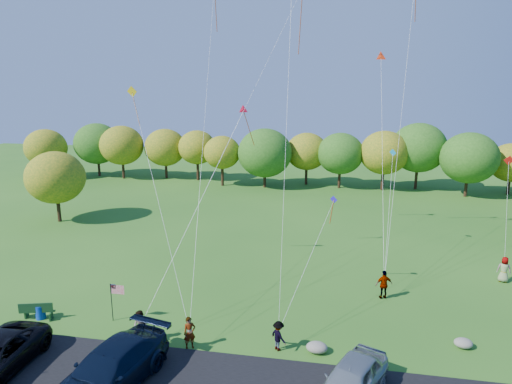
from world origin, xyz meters
TOP-DOWN VIEW (x-y plane):
  - ground at (0.00, 0.00)m, footprint 140.00×140.00m
  - treeline at (0.12, 36.17)m, footprint 75.09×27.56m
  - minivan_navy at (-4.68, -4.57)m, footprint 4.02×6.92m
  - minivan_silver at (5.78, -3.26)m, footprint 3.82×5.29m
  - flyer_a at (-2.28, -0.80)m, footprint 0.75×0.70m
  - flyer_b at (-4.94, -0.80)m, footprint 1.07×0.96m
  - flyer_c at (2.21, -0.12)m, footprint 1.14×1.11m
  - flyer_d at (7.98, 6.77)m, footprint 1.18×0.76m
  - flyer_e at (16.27, 10.84)m, footprint 1.00×0.79m
  - park_bench at (-11.86, 0.38)m, footprint 1.86×0.79m
  - trash_barrel at (-11.76, 0.53)m, footprint 0.55×0.55m
  - flag_assembly at (-7.29, 1.07)m, footprint 0.85×0.55m
  - boulder_near at (4.16, 0.01)m, footprint 1.09×0.85m
  - boulder_far at (11.57, 1.82)m, footprint 0.94×0.78m

SIDE VIEW (x-z plane):
  - ground at x=0.00m, z-range 0.00..0.00m
  - boulder_far at x=11.57m, z-range 0.00..0.49m
  - boulder_near at x=4.16m, z-range 0.00..0.54m
  - trash_barrel at x=-11.76m, z-range 0.00..0.83m
  - park_bench at x=-11.86m, z-range 0.04..1.09m
  - flyer_c at x=2.21m, z-range 0.00..1.57m
  - flyer_a at x=-2.28m, z-range 0.00..1.72m
  - flyer_e at x=16.27m, z-range 0.00..1.78m
  - minivan_silver at x=5.78m, z-range 0.06..1.73m
  - flyer_b at x=-4.94m, z-range 0.00..1.81m
  - flyer_d at x=7.98m, z-range 0.00..1.87m
  - minivan_navy at x=-4.68m, z-range 0.06..1.95m
  - flag_assembly at x=-7.29m, z-range 0.55..2.83m
  - treeline at x=0.12m, z-range 0.67..8.96m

